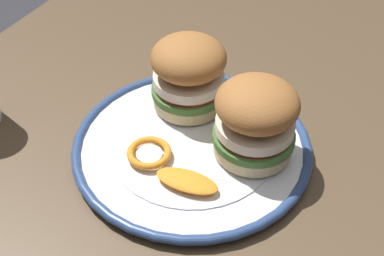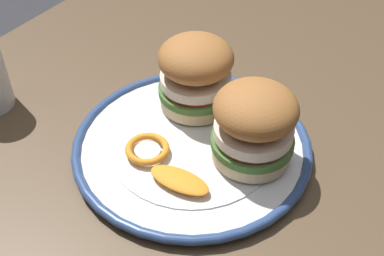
{
  "view_description": "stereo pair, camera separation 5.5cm",
  "coord_description": "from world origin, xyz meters",
  "px_view_note": "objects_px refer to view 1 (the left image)",
  "views": [
    {
      "loc": [
        0.34,
        0.16,
        1.17
      ],
      "look_at": [
        -0.07,
        -0.05,
        0.75
      ],
      "focal_mm": 46.85,
      "sensor_mm": 36.0,
      "label": 1
    },
    {
      "loc": [
        0.31,
        0.21,
        1.17
      ],
      "look_at": [
        -0.07,
        -0.05,
        0.75
      ],
      "focal_mm": 46.85,
      "sensor_mm": 36.0,
      "label": 2
    }
  ],
  "objects_px": {
    "sandwich_half_right": "(256,119)",
    "sandwich_half_left": "(189,73)",
    "dinner_plate": "(192,146)",
    "dining_table": "(201,245)"
  },
  "relations": [
    {
      "from": "dinner_plate",
      "to": "sandwich_half_right",
      "type": "distance_m",
      "value": 0.1
    },
    {
      "from": "sandwich_half_left",
      "to": "sandwich_half_right",
      "type": "xyz_separation_m",
      "value": [
        0.05,
        0.11,
        0.0
      ]
    },
    {
      "from": "sandwich_half_left",
      "to": "sandwich_half_right",
      "type": "height_order",
      "value": "same"
    },
    {
      "from": "sandwich_half_right",
      "to": "dinner_plate",
      "type": "bearing_deg",
      "value": -74.78
    },
    {
      "from": "dining_table",
      "to": "sandwich_half_right",
      "type": "bearing_deg",
      "value": 162.72
    },
    {
      "from": "dinner_plate",
      "to": "sandwich_half_left",
      "type": "relative_size",
      "value": 2.36
    },
    {
      "from": "dining_table",
      "to": "sandwich_half_left",
      "type": "distance_m",
      "value": 0.22
    },
    {
      "from": "dinner_plate",
      "to": "dining_table",
      "type": "bearing_deg",
      "value": 35.33
    },
    {
      "from": "sandwich_half_right",
      "to": "sandwich_half_left",
      "type": "bearing_deg",
      "value": -112.4
    },
    {
      "from": "sandwich_half_left",
      "to": "dinner_plate",
      "type": "bearing_deg",
      "value": 29.97
    }
  ]
}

